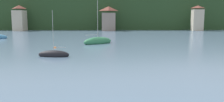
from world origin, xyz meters
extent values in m
cube|color=#264223|center=(0.00, 141.32, 7.32)|extent=(352.00, 48.48, 14.64)
ellipsoid|color=#264223|center=(-31.16, 153.44, 5.12)|extent=(246.40, 33.94, 39.99)
cube|color=#BCB29E|center=(-36.50, 112.07, 4.14)|extent=(4.21, 5.99, 8.28)
pyramid|color=brown|center=(-36.50, 112.07, 9.65)|extent=(4.42, 6.29, 1.47)
cube|color=gray|center=(0.00, 111.75, 3.65)|extent=(5.47, 5.35, 7.29)
pyramid|color=brown|center=(0.00, 111.75, 9.03)|extent=(5.75, 5.61, 1.87)
cube|color=#BCB29E|center=(36.50, 110.72, 4.33)|extent=(4.28, 3.29, 8.66)
pyramid|color=brown|center=(36.50, 110.72, 9.73)|extent=(4.50, 3.46, 1.15)
ellipsoid|color=black|center=(-7.88, 46.51, 0.27)|extent=(4.41, 1.74, 1.20)
cylinder|color=#B7B7BC|center=(-7.88, 46.51, 3.42)|extent=(0.05, 0.05, 5.64)
cylinder|color=#ADADB2|center=(-7.06, 46.42, 1.28)|extent=(1.65, 0.22, 0.05)
ellipsoid|color=#2D754C|center=(-2.52, 62.59, 0.42)|extent=(6.63, 5.90, 1.87)
cylinder|color=#B7B7BC|center=(-2.52, 62.59, 4.84)|extent=(0.08, 0.08, 7.82)
cylinder|color=#ADADB2|center=(-3.68, 61.68, 1.87)|extent=(2.36, 1.88, 0.07)
sphere|color=orange|center=(-9.74, 55.71, 0.00)|extent=(0.50, 0.50, 0.50)
camera|label=1|loc=(-0.58, 15.02, 5.22)|focal=37.34mm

